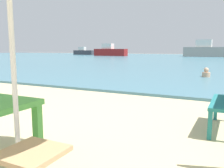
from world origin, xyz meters
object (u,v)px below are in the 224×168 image
boat_tanker (84,52)px  boat_barge (207,51)px  swimmer_person (206,73)px  boat_ferry (110,51)px

boat_tanker → boat_barge: bearing=-4.1°
swimmer_person → boat_tanker: (-26.63, 30.95, 0.42)m
boat_ferry → boat_barge: size_ratio=0.81×
boat_barge → boat_tanker: bearing=175.9°
swimmer_person → boat_ferry: size_ratio=0.07×
boat_ferry → boat_tanker: size_ratio=1.33×
boat_barge → boat_tanker: 24.17m
boat_barge → boat_tanker: size_ratio=1.65×
swimmer_person → boat_ferry: (-18.26, 26.66, 0.61)m
swimmer_person → boat_ferry: bearing=124.4°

